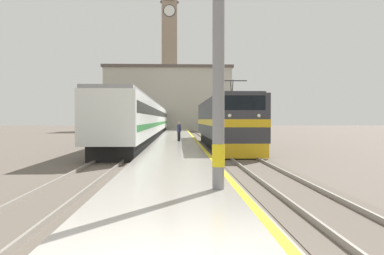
{
  "coord_description": "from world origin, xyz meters",
  "views": [
    {
      "loc": [
        0.15,
        -4.43,
        2.23
      ],
      "look_at": [
        1.23,
        24.2,
        1.59
      ],
      "focal_mm": 35.0,
      "sensor_mm": 36.0,
      "label": 1
    }
  ],
  "objects": [
    {
      "name": "station_building",
      "position": [
        -1.69,
        68.19,
        6.17
      ],
      "size": [
        24.29,
        8.32,
        12.3
      ],
      "color": "#B7B2A3",
      "rests_on": "ground"
    },
    {
      "name": "rail_track_near",
      "position": [
        3.74,
        25.0,
        0.03
      ],
      "size": [
        2.84,
        140.0,
        0.16
      ],
      "color": "#60564C",
      "rests_on": "ground"
    },
    {
      "name": "rail_track_far",
      "position": [
        -3.34,
        25.0,
        0.03
      ],
      "size": [
        2.83,
        140.0,
        0.16
      ],
      "color": "#60564C",
      "rests_on": "ground"
    },
    {
      "name": "platform",
      "position": [
        0.0,
        25.0,
        0.19
      ],
      "size": [
        3.8,
        140.0,
        0.38
      ],
      "color": "#ADA89E",
      "rests_on": "ground"
    },
    {
      "name": "catenary_mast",
      "position": [
        1.29,
        5.42,
        4.47
      ],
      "size": [
        2.84,
        0.34,
        8.36
      ],
      "color": "gray",
      "rests_on": "platform"
    },
    {
      "name": "person_on_platform",
      "position": [
        0.24,
        27.24,
        1.22
      ],
      "size": [
        0.34,
        0.34,
        1.62
      ],
      "color": "#23232D",
      "rests_on": "platform"
    },
    {
      "name": "locomotive_train",
      "position": [
        3.74,
        25.08,
        1.97
      ],
      "size": [
        2.92,
        18.99,
        4.82
      ],
      "color": "black",
      "rests_on": "ground"
    },
    {
      "name": "ground_plane",
      "position": [
        0.0,
        30.0,
        0.0
      ],
      "size": [
        200.0,
        200.0,
        0.0
      ],
      "primitive_type": "plane",
      "color": "#60564C"
    },
    {
      "name": "clock_tower",
      "position": [
        -1.64,
        77.52,
        16.08
      ],
      "size": [
        4.13,
        4.13,
        30.68
      ],
      "color": "gray",
      "rests_on": "ground"
    },
    {
      "name": "passenger_train",
      "position": [
        -3.34,
        39.28,
        2.11
      ],
      "size": [
        2.92,
        51.22,
        3.92
      ],
      "color": "black",
      "rests_on": "ground"
    }
  ]
}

